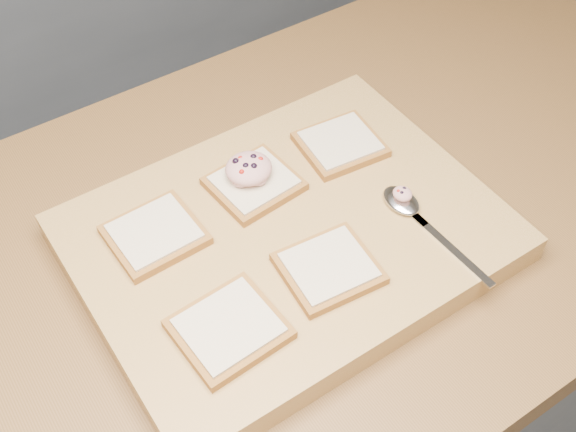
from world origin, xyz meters
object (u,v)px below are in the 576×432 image
Objects in this scene: cutting_board at (288,238)px; tuna_salad_dollop at (249,168)px; spoon at (408,208)px; bread_far_center at (254,183)px.

cutting_board is 8.31× the size of tuna_salad_dollop.
tuna_salad_dollop is 0.23m from spoon.
tuna_salad_dollop is at bearing 106.13° from bread_far_center.
tuna_salad_dollop is (-0.00, 0.10, 0.05)m from cutting_board.
spoon reaches higher than cutting_board.
bread_far_center is 0.03m from tuna_salad_dollop.
cutting_board is 2.70× the size of spoon.
bread_far_center is (0.00, 0.09, 0.03)m from cutting_board.
spoon is (0.16, -0.16, -0.03)m from tuna_salad_dollop.
cutting_board is at bearing -89.49° from tuna_salad_dollop.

